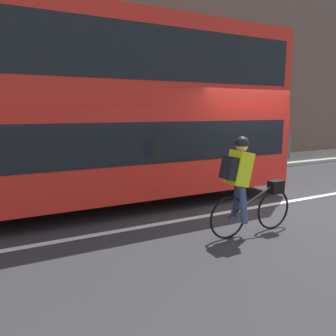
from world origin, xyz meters
TOP-DOWN VIEW (x-y plane):
  - ground_plane at (0.00, 0.00)m, footprint 80.00×80.00m
  - road_center_line at (0.00, 0.18)m, footprint 50.00×0.14m
  - sidewalk_curb at (0.00, 4.79)m, footprint 60.00×2.31m
  - building_facade at (0.00, 6.10)m, footprint 60.00×0.30m
  - bus at (-4.01, 1.82)m, footprint 10.21×2.42m
  - cyclist_on_bike at (-1.52, -0.94)m, footprint 1.67×0.32m
  - trash_bin at (5.23, 4.67)m, footprint 0.60×0.60m

SIDE VIEW (x-z plane):
  - ground_plane at x=0.00m, z-range 0.00..0.00m
  - road_center_line at x=0.00m, z-range 0.00..0.01m
  - sidewalk_curb at x=0.00m, z-range 0.00..0.12m
  - trash_bin at x=5.23m, z-range 0.12..1.11m
  - cyclist_on_bike at x=-1.52m, z-range 0.06..1.71m
  - bus at x=-4.01m, z-range 0.22..4.08m
  - building_facade at x=0.00m, z-range 0.00..7.16m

